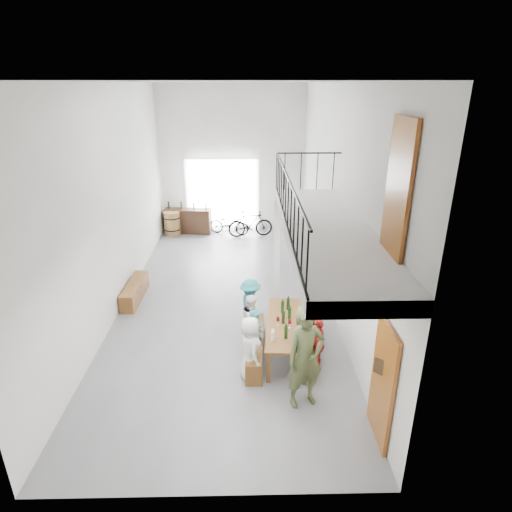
{
  "coord_description": "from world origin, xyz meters",
  "views": [
    {
      "loc": [
        0.58,
        -10.38,
        5.48
      ],
      "look_at": [
        0.78,
        -0.5,
        1.47
      ],
      "focal_mm": 30.0,
      "sensor_mm": 36.0,
      "label": 1
    }
  ],
  "objects_px": {
    "side_bench": "(135,291)",
    "bicycle_near": "(229,224)",
    "bench_inner": "(255,346)",
    "oak_barrel": "(172,223)",
    "tasting_table": "(289,326)",
    "host_standing": "(305,358)",
    "serving_counter": "(188,221)"
  },
  "relations": [
    {
      "from": "serving_counter",
      "to": "host_standing",
      "type": "xyz_separation_m",
      "value": [
        3.32,
        -9.74,
        0.51
      ]
    },
    {
      "from": "tasting_table",
      "to": "side_bench",
      "type": "xyz_separation_m",
      "value": [
        -3.92,
        2.65,
        -0.47
      ]
    },
    {
      "from": "side_bench",
      "to": "bench_inner",
      "type": "bearing_deg",
      "value": -39.88
    },
    {
      "from": "bench_inner",
      "to": "bicycle_near",
      "type": "distance_m",
      "value": 8.09
    },
    {
      "from": "bench_inner",
      "to": "tasting_table",
      "type": "bearing_deg",
      "value": 6.15
    },
    {
      "from": "bench_inner",
      "to": "serving_counter",
      "type": "distance_m",
      "value": 8.64
    },
    {
      "from": "serving_counter",
      "to": "bicycle_near",
      "type": "relative_size",
      "value": 1.14
    },
    {
      "from": "side_bench",
      "to": "host_standing",
      "type": "height_order",
      "value": "host_standing"
    },
    {
      "from": "oak_barrel",
      "to": "bicycle_near",
      "type": "relative_size",
      "value": 0.59
    },
    {
      "from": "oak_barrel",
      "to": "bicycle_near",
      "type": "xyz_separation_m",
      "value": [
        2.19,
        0.02,
        -0.05
      ]
    },
    {
      "from": "bench_inner",
      "to": "bicycle_near",
      "type": "bearing_deg",
      "value": 99.16
    },
    {
      "from": "oak_barrel",
      "to": "tasting_table",
      "type": "bearing_deg",
      "value": -64.79
    },
    {
      "from": "host_standing",
      "to": "side_bench",
      "type": "bearing_deg",
      "value": 114.35
    },
    {
      "from": "oak_barrel",
      "to": "bicycle_near",
      "type": "bearing_deg",
      "value": 0.5
    },
    {
      "from": "oak_barrel",
      "to": "bench_inner",
      "type": "bearing_deg",
      "value": -69.15
    },
    {
      "from": "tasting_table",
      "to": "host_standing",
      "type": "height_order",
      "value": "host_standing"
    },
    {
      "from": "tasting_table",
      "to": "host_standing",
      "type": "distance_m",
      "value": 1.54
    },
    {
      "from": "side_bench",
      "to": "oak_barrel",
      "type": "height_order",
      "value": "oak_barrel"
    },
    {
      "from": "bench_inner",
      "to": "oak_barrel",
      "type": "xyz_separation_m",
      "value": [
        -3.06,
        8.03,
        0.22
      ]
    },
    {
      "from": "bench_inner",
      "to": "serving_counter",
      "type": "height_order",
      "value": "serving_counter"
    },
    {
      "from": "bicycle_near",
      "to": "serving_counter",
      "type": "bearing_deg",
      "value": 98.82
    },
    {
      "from": "bicycle_near",
      "to": "bench_inner",
      "type": "bearing_deg",
      "value": -156.84
    },
    {
      "from": "tasting_table",
      "to": "side_bench",
      "type": "distance_m",
      "value": 4.76
    },
    {
      "from": "side_bench",
      "to": "host_standing",
      "type": "distance_m",
      "value": 5.87
    },
    {
      "from": "tasting_table",
      "to": "serving_counter",
      "type": "relative_size",
      "value": 1.27
    },
    {
      "from": "oak_barrel",
      "to": "serving_counter",
      "type": "xyz_separation_m",
      "value": [
        0.59,
        0.25,
        0.01
      ]
    },
    {
      "from": "tasting_table",
      "to": "oak_barrel",
      "type": "relative_size",
      "value": 2.48
    },
    {
      "from": "tasting_table",
      "to": "serving_counter",
      "type": "height_order",
      "value": "serving_counter"
    },
    {
      "from": "bench_inner",
      "to": "serving_counter",
      "type": "relative_size",
      "value": 1.14
    },
    {
      "from": "side_bench",
      "to": "bicycle_near",
      "type": "bearing_deg",
      "value": 66.27
    },
    {
      "from": "host_standing",
      "to": "tasting_table",
      "type": "bearing_deg",
      "value": 75.61
    },
    {
      "from": "side_bench",
      "to": "oak_barrel",
      "type": "distance_m",
      "value": 5.34
    }
  ]
}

